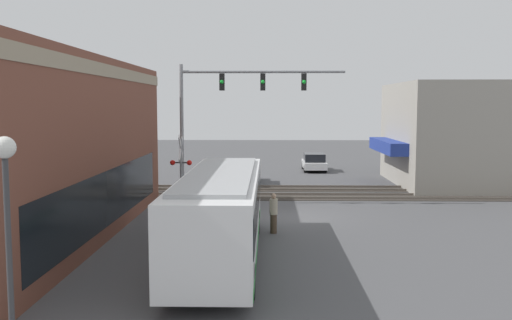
% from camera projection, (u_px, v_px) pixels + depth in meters
% --- Properties ---
extents(ground_plane, '(120.00, 120.00, 0.00)m').
position_uv_depth(ground_plane, '(292.00, 217.00, 27.33)').
color(ground_plane, '#4C4C4F').
extents(shop_building, '(10.47, 9.02, 6.84)m').
position_uv_depth(shop_building, '(454.00, 134.00, 38.38)').
color(shop_building, gray).
rests_on(shop_building, ground).
extents(city_bus, '(12.03, 2.59, 3.07)m').
position_uv_depth(city_bus, '(221.00, 211.00, 19.87)').
color(city_bus, white).
rests_on(city_bus, ground).
extents(traffic_signal_gantry, '(0.42, 8.88, 7.55)m').
position_uv_depth(traffic_signal_gantry, '(231.00, 100.00, 30.62)').
color(traffic_signal_gantry, gray).
rests_on(traffic_signal_gantry, ground).
extents(crossing_signal, '(1.41, 1.18, 3.81)m').
position_uv_depth(crossing_signal, '(181.00, 163.00, 30.45)').
color(crossing_signal, gray).
rests_on(crossing_signal, ground).
extents(streetlamp, '(0.44, 0.44, 4.78)m').
position_uv_depth(streetlamp, '(8.00, 234.00, 11.16)').
color(streetlamp, '#38383A').
rests_on(streetlamp, ground).
extents(rail_track_near, '(2.60, 60.00, 0.15)m').
position_uv_depth(rail_track_near, '(288.00, 197.00, 33.30)').
color(rail_track_near, '#332D28').
rests_on(rail_track_near, ground).
extents(rail_track_far, '(2.60, 60.00, 0.15)m').
position_uv_depth(rail_track_far, '(286.00, 189.00, 36.49)').
color(rail_track_far, '#332D28').
rests_on(rail_track_far, ground).
extents(parked_car_grey, '(4.81, 1.82, 1.54)m').
position_uv_depth(parked_car_grey, '(244.00, 173.00, 39.13)').
color(parked_car_grey, slate).
rests_on(parked_car_grey, ground).
extents(parked_car_white, '(4.25, 1.82, 1.44)m').
position_uv_depth(parked_car_white, '(314.00, 163.00, 46.51)').
color(parked_car_white, silver).
rests_on(parked_car_white, ground).
extents(pedestrian_at_crossing, '(0.34, 0.34, 1.76)m').
position_uv_depth(pedestrian_at_crossing, '(198.00, 186.00, 31.47)').
color(pedestrian_at_crossing, black).
rests_on(pedestrian_at_crossing, ground).
extents(pedestrian_near_bus, '(0.34, 0.34, 1.69)m').
position_uv_depth(pedestrian_near_bus, '(274.00, 213.00, 23.88)').
color(pedestrian_near_bus, '#473828').
rests_on(pedestrian_near_bus, ground).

